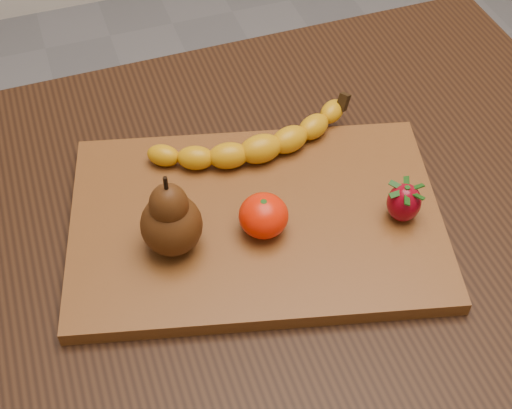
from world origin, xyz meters
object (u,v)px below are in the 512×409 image
object	(u,v)px
table	(261,258)
cutting_board	(256,221)
pear	(170,213)
mandarin	(264,216)

from	to	relation	value
table	cutting_board	xyz separation A→B (m)	(-0.01, -0.02, 0.11)
cutting_board	table	bearing A→B (deg)	69.19
table	pear	distance (m)	0.21
table	pear	size ratio (longest dim) A/B	8.95
table	cutting_board	size ratio (longest dim) A/B	2.22
table	mandarin	size ratio (longest dim) A/B	16.93
pear	cutting_board	bearing A→B (deg)	5.62
mandarin	table	bearing A→B (deg)	73.03
table	cutting_board	world-z (taller)	cutting_board
cutting_board	pear	bearing A→B (deg)	-160.16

